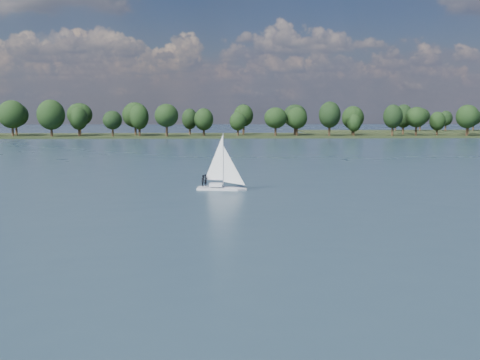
# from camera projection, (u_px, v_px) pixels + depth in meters

# --- Properties ---
(ground) EXTENTS (700.00, 700.00, 0.00)m
(ground) POSITION_uv_depth(u_px,v_px,m) (191.00, 158.00, 123.18)
(ground) COLOR #233342
(ground) RESTS_ON ground
(far_shore) EXTENTS (660.00, 40.00, 1.50)m
(far_shore) POSITION_uv_depth(u_px,v_px,m) (205.00, 136.00, 234.22)
(far_shore) COLOR black
(far_shore) RESTS_ON ground
(sailboat) EXTENTS (6.29, 2.73, 8.01)m
(sailboat) POSITION_uv_depth(u_px,v_px,m) (219.00, 174.00, 71.80)
(sailboat) COLOR silver
(sailboat) RESTS_ON ground
(treeline) EXTENTS (562.99, 74.05, 17.50)m
(treeline) POSITION_uv_depth(u_px,v_px,m) (198.00, 118.00, 228.99)
(treeline) COLOR black
(treeline) RESTS_ON ground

